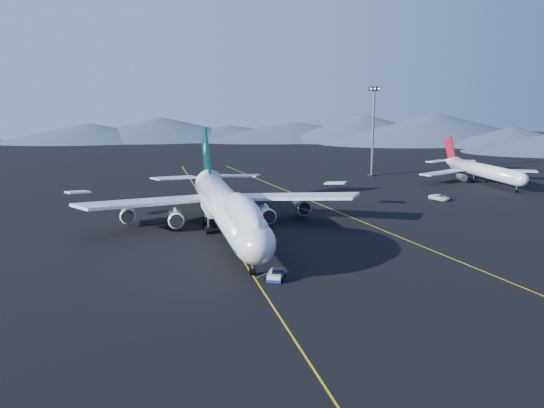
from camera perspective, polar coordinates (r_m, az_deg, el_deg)
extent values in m
plane|color=black|center=(119.70, -4.28, -2.96)|extent=(500.00, 500.00, 0.00)
cube|color=gold|center=(119.70, -4.28, -2.96)|extent=(0.25, 220.00, 0.01)
cube|color=gold|center=(136.57, 7.62, -1.30)|extent=(28.08, 198.09, 0.01)
cone|color=#404F63|center=(347.99, -16.83, 6.64)|extent=(100.00, 100.00, 12.00)
cone|color=#404F63|center=(352.00, -4.04, 7.11)|extent=(100.00, 100.00, 12.00)
cone|color=#404F63|center=(347.49, 8.77, 6.97)|extent=(100.00, 100.00, 12.00)
cone|color=#404F63|center=(334.64, 21.71, 6.19)|extent=(100.00, 100.00, 12.00)
cylinder|color=silver|center=(118.50, -4.32, -0.33)|extent=(6.50, 56.00, 6.50)
ellipsoid|color=silver|center=(91.57, -1.69, -3.63)|extent=(6.50, 10.40, 6.50)
ellipsoid|color=silver|center=(100.10, -2.75, -0.92)|extent=(5.13, 25.16, 5.85)
cube|color=black|center=(89.37, -1.45, -3.20)|extent=(3.60, 1.61, 1.29)
cone|color=silver|center=(150.62, -6.20, 2.33)|extent=(6.50, 12.00, 6.50)
cube|color=#03312F|center=(119.65, -4.38, -0.67)|extent=(6.24, 60.00, 1.10)
cube|color=silver|center=(124.05, -4.69, -0.35)|extent=(7.50, 13.00, 1.60)
cube|color=silver|center=(128.66, -11.48, 0.18)|extent=(30.62, 23.28, 2.83)
cube|color=silver|center=(132.45, 1.15, 0.70)|extent=(30.62, 23.28, 2.83)
cylinder|color=slate|center=(125.48, -9.10, -1.31)|extent=(2.90, 5.50, 2.90)
cylinder|color=slate|center=(131.64, -13.42, -0.90)|extent=(2.90, 5.50, 2.90)
cylinder|color=slate|center=(128.04, -0.59, -0.93)|extent=(2.90, 5.50, 2.90)
cylinder|color=slate|center=(136.47, 2.73, -0.20)|extent=(2.90, 5.50, 2.90)
cube|color=#03312F|center=(148.99, -6.19, 4.18)|extent=(0.55, 14.11, 15.94)
cube|color=silver|center=(151.38, -9.09, 2.45)|extent=(12.39, 9.47, 0.98)
cube|color=silver|center=(153.06, -3.47, 2.66)|extent=(12.39, 9.47, 0.98)
cylinder|color=black|center=(94.36, -1.85, -6.38)|extent=(0.90, 1.10, 1.10)
cube|color=silver|center=(92.11, 0.35, -6.71)|extent=(3.48, 4.61, 1.03)
cube|color=navy|center=(92.22, 0.35, -6.93)|extent=(3.64, 4.82, 0.47)
cube|color=black|center=(91.89, 0.35, -6.26)|extent=(1.96, 1.96, 0.85)
cylinder|color=silver|center=(194.82, 19.37, 2.96)|extent=(4.14, 34.85, 4.14)
ellipsoid|color=silver|center=(180.46, 22.28, 2.18)|extent=(4.14, 5.79, 4.14)
cone|color=silver|center=(212.41, 16.42, 3.85)|extent=(4.14, 7.62, 4.14)
cube|color=silver|center=(194.09, 15.77, 2.88)|extent=(18.29, 12.34, 0.38)
cube|color=silver|center=(205.36, 21.13, 2.97)|extent=(18.29, 12.34, 0.38)
cylinder|color=slate|center=(194.32, 17.40, 2.41)|extent=(2.07, 3.81, 2.07)
cylinder|color=slate|center=(200.59, 20.37, 2.48)|extent=(2.07, 3.81, 2.07)
cube|color=maroon|center=(212.46, 16.41, 4.98)|extent=(0.38, 7.42, 8.78)
imported|color=white|center=(162.58, 15.47, 0.61)|extent=(4.73, 6.12, 1.54)
cylinder|color=black|center=(203.90, 9.35, 2.70)|extent=(2.70, 2.70, 0.45)
cylinder|color=slate|center=(202.46, 9.47, 6.58)|extent=(0.79, 0.79, 28.10)
cube|color=black|center=(201.95, 9.60, 10.65)|extent=(3.60, 0.90, 1.35)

